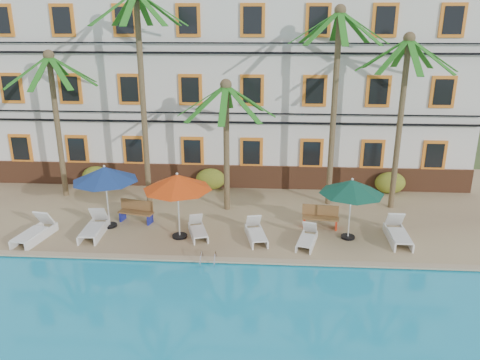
# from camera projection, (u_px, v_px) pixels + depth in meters

# --- Properties ---
(ground) EXTENTS (100.00, 100.00, 0.00)m
(ground) POSITION_uv_depth(u_px,v_px,m) (204.00, 254.00, 17.74)
(ground) COLOR #384C23
(ground) RESTS_ON ground
(pool_deck) EXTENTS (30.00, 12.00, 0.25)m
(pool_deck) POSITION_uv_depth(u_px,v_px,m) (218.00, 203.00, 22.43)
(pool_deck) COLOR tan
(pool_deck) RESTS_ON ground
(pool_coping) EXTENTS (30.00, 0.35, 0.06)m
(pool_coping) POSITION_uv_depth(u_px,v_px,m) (200.00, 259.00, 16.80)
(pool_coping) COLOR tan
(pool_coping) RESTS_ON pool_deck
(hotel_building) EXTENTS (25.40, 6.44, 10.22)m
(hotel_building) POSITION_uv_depth(u_px,v_px,m) (227.00, 80.00, 25.46)
(hotel_building) COLOR silver
(hotel_building) RESTS_ON pool_deck
(palm_a) EXTENTS (4.23, 4.23, 6.96)m
(palm_a) POSITION_uv_depth(u_px,v_px,m) (55.00, 104.00, 21.67)
(palm_a) COLOR brown
(palm_a) RESTS_ON pool_deck
(palm_b) EXTENTS (4.23, 4.23, 9.56)m
(palm_b) POSITION_uv_depth(u_px,v_px,m) (141.00, 74.00, 20.13)
(palm_b) COLOR brown
(palm_b) RESTS_ON pool_deck
(palm_c) EXTENTS (4.23, 4.23, 5.87)m
(palm_c) POSITION_uv_depth(u_px,v_px,m) (226.00, 126.00, 20.18)
(palm_c) COLOR brown
(palm_c) RESTS_ON pool_deck
(palm_d) EXTENTS (4.23, 4.23, 8.84)m
(palm_d) POSITION_uv_depth(u_px,v_px,m) (336.00, 83.00, 20.28)
(palm_d) COLOR brown
(palm_d) RESTS_ON pool_deck
(palm_e) EXTENTS (4.23, 4.23, 7.75)m
(palm_e) POSITION_uv_depth(u_px,v_px,m) (403.00, 99.00, 20.04)
(palm_e) COLOR brown
(palm_e) RESTS_ON pool_deck
(shrub_left) EXTENTS (1.50, 0.90, 1.10)m
(shrub_left) POSITION_uv_depth(u_px,v_px,m) (97.00, 177.00, 24.13)
(shrub_left) COLOR #265E1B
(shrub_left) RESTS_ON pool_deck
(shrub_mid) EXTENTS (1.50, 0.90, 1.10)m
(shrub_mid) POSITION_uv_depth(u_px,v_px,m) (211.00, 179.00, 23.76)
(shrub_mid) COLOR #265E1B
(shrub_mid) RESTS_ON pool_deck
(shrub_right) EXTENTS (1.50, 0.90, 1.10)m
(shrub_right) POSITION_uv_depth(u_px,v_px,m) (390.00, 183.00, 23.21)
(shrub_right) COLOR #265E1B
(shrub_right) RESTS_ON pool_deck
(umbrella_blue) EXTENTS (2.69, 2.69, 2.68)m
(umbrella_blue) POSITION_uv_depth(u_px,v_px,m) (105.00, 174.00, 18.85)
(umbrella_blue) COLOR black
(umbrella_blue) RESTS_ON pool_deck
(umbrella_red) EXTENTS (2.70, 2.70, 2.70)m
(umbrella_red) POSITION_uv_depth(u_px,v_px,m) (177.00, 182.00, 17.87)
(umbrella_red) COLOR black
(umbrella_red) RESTS_ON pool_deck
(umbrella_green) EXTENTS (2.50, 2.50, 2.50)m
(umbrella_green) POSITION_uv_depth(u_px,v_px,m) (352.00, 187.00, 17.85)
(umbrella_green) COLOR black
(umbrella_green) RESTS_ON pool_deck
(lounger_a) EXTENTS (1.06, 2.14, 0.97)m
(lounger_a) POSITION_uv_depth(u_px,v_px,m) (35.00, 232.00, 18.34)
(lounger_a) COLOR silver
(lounger_a) RESTS_ON pool_deck
(lounger_b) EXTENTS (0.80, 2.04, 0.95)m
(lounger_b) POSITION_uv_depth(u_px,v_px,m) (94.00, 227.00, 18.76)
(lounger_b) COLOR silver
(lounger_b) RESTS_ON pool_deck
(lounger_c) EXTENTS (1.05, 1.74, 0.77)m
(lounger_c) POSITION_uv_depth(u_px,v_px,m) (198.00, 230.00, 18.68)
(lounger_c) COLOR silver
(lounger_c) RESTS_ON pool_deck
(lounger_d) EXTENTS (1.00, 1.88, 0.84)m
(lounger_d) POSITION_uv_depth(u_px,v_px,m) (256.00, 233.00, 18.36)
(lounger_d) COLOR silver
(lounger_d) RESTS_ON pool_deck
(lounger_e) EXTENTS (0.97, 1.74, 0.78)m
(lounger_e) POSITION_uv_depth(u_px,v_px,m) (307.00, 238.00, 17.92)
(lounger_e) COLOR silver
(lounger_e) RESTS_ON pool_deck
(lounger_f) EXTENTS (0.76, 2.05, 0.96)m
(lounger_f) POSITION_uv_depth(u_px,v_px,m) (398.00, 233.00, 18.22)
(lounger_f) COLOR silver
(lounger_f) RESTS_ON pool_deck
(bench_left) EXTENTS (1.57, 0.79, 0.93)m
(bench_left) POSITION_uv_depth(u_px,v_px,m) (137.00, 211.00, 19.95)
(bench_left) COLOR olive
(bench_left) RESTS_ON pool_deck
(bench_right) EXTENTS (1.55, 0.65, 0.93)m
(bench_right) POSITION_uv_depth(u_px,v_px,m) (321.00, 216.00, 19.39)
(bench_right) COLOR olive
(bench_right) RESTS_ON pool_deck
(pool_ladder) EXTENTS (0.54, 0.74, 0.74)m
(pool_ladder) POSITION_uv_depth(u_px,v_px,m) (208.00, 262.00, 16.70)
(pool_ladder) COLOR silver
(pool_ladder) RESTS_ON ground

